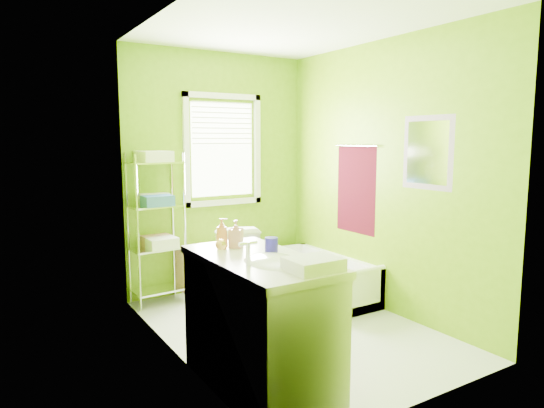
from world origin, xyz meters
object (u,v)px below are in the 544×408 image
bathtub (318,284)px  wire_shelf_unit (157,212)px  toilet (232,260)px  vanity (260,319)px

bathtub → wire_shelf_unit: size_ratio=0.89×
bathtub → wire_shelf_unit: bearing=154.1°
toilet → wire_shelf_unit: bearing=0.2°
vanity → toilet: bearing=68.4°
bathtub → toilet: toilet is taller
toilet → vanity: vanity is taller
vanity → wire_shelf_unit: (-0.00, 2.03, 0.46)m
toilet → vanity: bearing=82.9°
bathtub → vanity: size_ratio=1.15×
toilet → wire_shelf_unit: (-0.73, 0.19, 0.55)m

